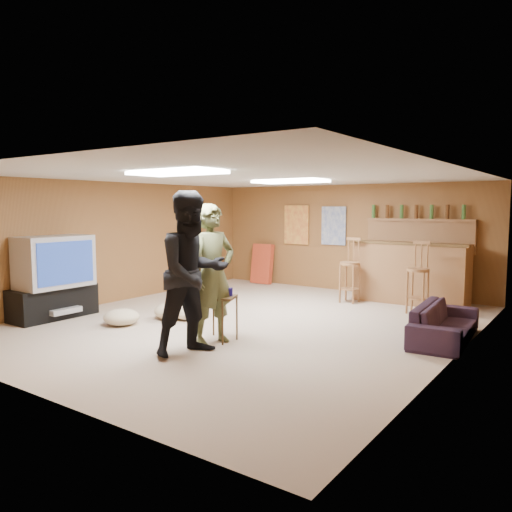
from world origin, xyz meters
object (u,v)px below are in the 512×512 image
Objects in this scene: tray_table at (218,318)px; person_black at (193,273)px; tv_body at (54,262)px; person_olive at (213,274)px; bar_counter at (410,273)px; sofa at (445,323)px.

person_black is at bearing -76.73° from tray_table.
person_black reaches higher than tv_body.
person_black is (0.11, -0.50, 0.07)m from person_olive.
bar_counter reaches higher than tray_table.
bar_counter is at bearing -2.31° from person_olive.
tv_body reaches higher than sofa.
bar_counter is 4.76m from person_black.
person_black is at bearing 130.98° from sofa.
person_olive is at bearing 30.07° from person_black.
tv_body is 6.09m from bar_counter.
sofa is at bearing 21.97° from tv_body.
tv_body is 1.87× the size of tray_table.
tv_body is 2.95m from person_olive.
bar_counter is 3.40× the size of tray_table.
person_black is at bearing -152.79° from person_olive.
tv_body is 3.00m from tray_table.
bar_counter is at bearing 72.48° from tray_table.
sofa is at bearing -27.75° from person_black.
tv_body is at bearing -170.69° from tray_table.
person_black is at bearing -3.05° from tv_body.
tv_body is 0.67× the size of sofa.
person_olive is at bearing -75.81° from tray_table.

